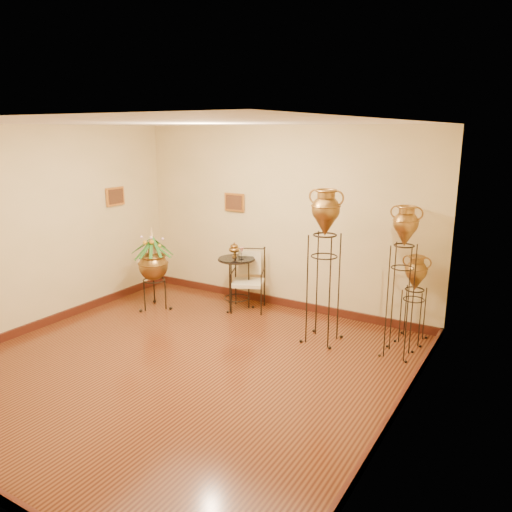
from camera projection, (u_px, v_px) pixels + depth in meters
The scene contains 8 objects.
ground at pixel (182, 366), 5.94m from camera, with size 5.00×5.00×0.00m, color brown.
room_shell at pixel (176, 222), 5.53m from camera, with size 5.02×5.02×2.81m.
amphora_tall at pixel (402, 281), 5.99m from camera, with size 0.46×0.46×1.90m.
amphora_mid at pixel (324, 266), 6.41m from camera, with size 0.56×0.56×2.04m.
amphora_short at pixel (414, 298), 6.52m from camera, with size 0.46×0.46×1.19m.
planter_urn at pixel (153, 262), 7.70m from camera, with size 0.94×0.94×1.34m.
armchair at pixel (248, 280), 7.69m from camera, with size 0.69×0.67×0.95m.
side_table at pixel (237, 282), 7.77m from camera, with size 0.57×0.57×1.03m.
Camera 1 is at (3.55, -4.22, 2.72)m, focal length 35.00 mm.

